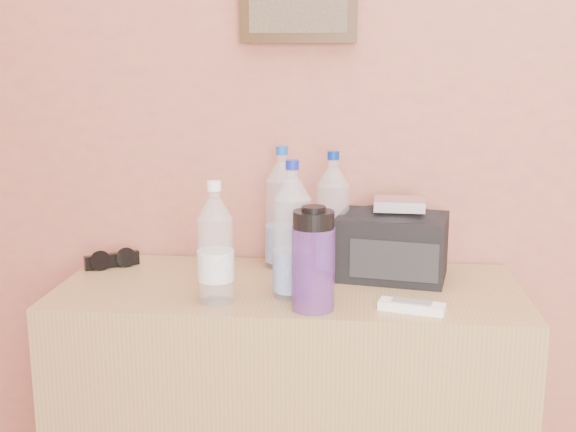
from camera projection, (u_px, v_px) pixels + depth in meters
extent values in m
plane|color=#B96F51|center=(521.00, 12.00, 1.80)|extent=(4.00, 0.00, 4.00)
cube|color=#9F7247|center=(289.00, 416.00, 1.83)|extent=(1.12, 0.47, 0.70)
cylinder|color=white|center=(282.00, 215.00, 1.89)|extent=(0.09, 0.09, 0.28)
cylinder|color=blue|center=(282.00, 150.00, 1.85)|extent=(0.03, 0.03, 0.02)
cylinder|color=white|center=(333.00, 220.00, 1.84)|extent=(0.08, 0.08, 0.27)
cylinder|color=#062891|center=(333.00, 155.00, 1.80)|extent=(0.03, 0.03, 0.02)
cylinder|color=white|center=(292.00, 238.00, 1.64)|extent=(0.09, 0.09, 0.28)
cylinder|color=#1121A0|center=(292.00, 165.00, 1.61)|extent=(0.03, 0.03, 0.02)
cylinder|color=white|center=(215.00, 251.00, 1.61)|extent=(0.08, 0.08, 0.24)
cylinder|color=white|center=(214.00, 186.00, 1.58)|extent=(0.03, 0.03, 0.02)
cylinder|color=#5F2E8D|center=(313.00, 269.00, 1.57)|extent=(0.09, 0.09, 0.18)
cylinder|color=black|center=(314.00, 217.00, 1.54)|extent=(0.09, 0.09, 0.05)
cube|color=silver|center=(412.00, 307.00, 1.57)|extent=(0.15, 0.08, 0.02)
cube|color=white|center=(399.00, 204.00, 1.76)|extent=(0.12, 0.11, 0.03)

